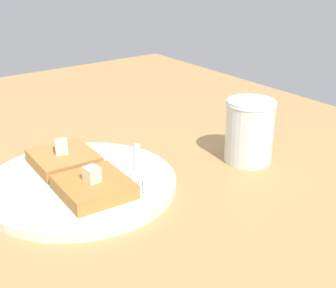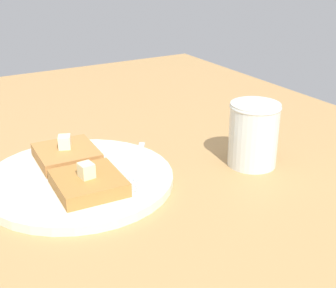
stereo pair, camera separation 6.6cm
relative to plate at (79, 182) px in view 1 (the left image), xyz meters
The scene contains 8 objects.
table_surface 6.82cm from the plate, 85.70° to the right, with size 128.88×128.88×2.15cm, color tan.
plate is the anchor object (origin of this frame).
toast_slice_left 5.19cm from the plate, behind, with size 8.95×8.33×1.85cm, color #B87B3F.
toast_slice_middle 5.19cm from the plate, ahead, with size 8.95×8.33×1.85cm, color #B17637.
butter_pat_primary 6.32cm from the plate, behind, with size 1.90×1.71×1.90cm, color #F7EDC5.
butter_pat_secondary 6.06cm from the plate, ahead, with size 1.90×1.71×1.90cm, color beige.
fork 8.26cm from the plate, 69.75° to the left, with size 14.27×9.81×0.36cm.
syrup_jar 26.06cm from the plate, 72.73° to the left, with size 7.45×7.45×9.56cm.
Camera 1 is at (52.18, -17.29, 32.44)cm, focal length 50.00 mm.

